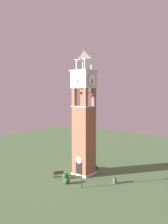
{
  "coord_description": "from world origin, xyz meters",
  "views": [
    {
      "loc": [
        23.48,
        -30.53,
        13.13
      ],
      "look_at": [
        0.0,
        0.0,
        9.92
      ],
      "focal_mm": 39.7,
      "sensor_mm": 36.0,
      "label": 1
    }
  ],
  "objects_px": {
    "trash_bin": "(115,181)",
    "clock_tower": "(84,122)",
    "lamp_post": "(82,168)",
    "park_bench": "(58,174)"
  },
  "relations": [
    {
      "from": "clock_tower",
      "to": "lamp_post",
      "type": "height_order",
      "value": "clock_tower"
    },
    {
      "from": "clock_tower",
      "to": "park_bench",
      "type": "xyz_separation_m",
      "value": [
        -2.32,
        -3.51,
        -7.86
      ]
    },
    {
      "from": "lamp_post",
      "to": "trash_bin",
      "type": "relative_size",
      "value": 4.94
    },
    {
      "from": "trash_bin",
      "to": "clock_tower",
      "type": "bearing_deg",
      "value": 175.05
    },
    {
      "from": "park_bench",
      "to": "trash_bin",
      "type": "bearing_deg",
      "value": 19.89
    },
    {
      "from": "lamp_post",
      "to": "trash_bin",
      "type": "height_order",
      "value": "lamp_post"
    },
    {
      "from": "clock_tower",
      "to": "lamp_post",
      "type": "distance_m",
      "value": 8.07
    },
    {
      "from": "clock_tower",
      "to": "trash_bin",
      "type": "xyz_separation_m",
      "value": [
        5.96,
        -0.52,
        -7.94
      ]
    },
    {
      "from": "park_bench",
      "to": "trash_bin",
      "type": "height_order",
      "value": "park_bench"
    },
    {
      "from": "park_bench",
      "to": "clock_tower",
      "type": "bearing_deg",
      "value": 56.56
    }
  ]
}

